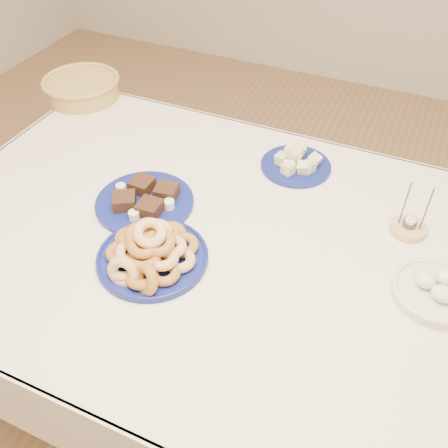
{
  "coord_description": "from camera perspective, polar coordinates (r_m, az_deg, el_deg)",
  "views": [
    {
      "loc": [
        0.36,
        -0.85,
        1.67
      ],
      "look_at": [
        0.0,
        -0.05,
        0.85
      ],
      "focal_mm": 40.0,
      "sensor_mm": 36.0,
      "label": 1
    }
  ],
  "objects": [
    {
      "name": "melon_plate",
      "position": [
        1.55,
        8.18,
        7.05
      ],
      "size": [
        0.24,
        0.24,
        0.07
      ],
      "rotation": [
        0.0,
        0.0,
        -0.1
      ],
      "color": "navy",
      "rests_on": "dining_table"
    },
    {
      "name": "ground",
      "position": [
        1.91,
        0.64,
        -17.98
      ],
      "size": [
        5.0,
        5.0,
        0.0
      ],
      "primitive_type": "plane",
      "color": "brown",
      "rests_on": "ground"
    },
    {
      "name": "dining_table",
      "position": [
        1.38,
        0.85,
        -4.95
      ],
      "size": [
        1.71,
        1.11,
        0.75
      ],
      "color": "brown",
      "rests_on": "ground"
    },
    {
      "name": "brownie_plate",
      "position": [
        1.42,
        -9.02,
        2.67
      ],
      "size": [
        0.32,
        0.32,
        0.05
      ],
      "rotation": [
        0.0,
        0.0,
        0.18
      ],
      "color": "navy",
      "rests_on": "dining_table"
    },
    {
      "name": "wicker_basket",
      "position": [
        1.97,
        -15.94,
        14.84
      ],
      "size": [
        0.37,
        0.37,
        0.07
      ],
      "rotation": [
        0.0,
        0.0,
        0.42
      ],
      "color": "olive",
      "rests_on": "dining_table"
    },
    {
      "name": "egg_bowl",
      "position": [
        1.26,
        22.94,
        -7.04
      ],
      "size": [
        0.26,
        0.26,
        0.07
      ],
      "rotation": [
        0.0,
        0.0,
        -0.35
      ],
      "color": "beige",
      "rests_on": "dining_table"
    },
    {
      "name": "candle_holder",
      "position": [
        1.41,
        20.31,
        -0.4
      ],
      "size": [
        0.1,
        0.1,
        0.16
      ],
      "rotation": [
        0.0,
        0.0,
        -0.05
      ],
      "color": "tan",
      "rests_on": "dining_table"
    },
    {
      "name": "donut_platter",
      "position": [
        1.24,
        -8.37,
        -3.19
      ],
      "size": [
        0.3,
        0.3,
        0.13
      ],
      "rotation": [
        0.0,
        0.0,
        -0.09
      ],
      "color": "navy",
      "rests_on": "dining_table"
    }
  ]
}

